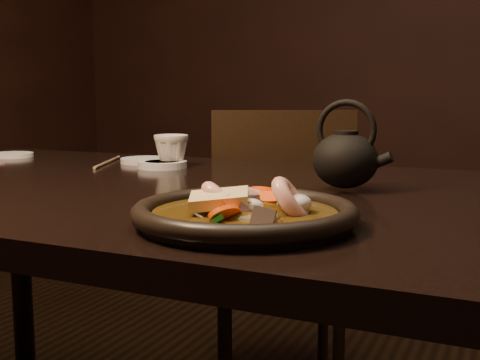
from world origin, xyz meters
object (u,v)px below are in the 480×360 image
at_px(plate, 245,214).
at_px(teapot, 346,157).
at_px(tea_cup, 171,150).
at_px(chair, 280,243).
at_px(table, 153,222).

distance_m(plate, teapot, 0.34).
bearing_deg(plate, tea_cup, 129.44).
distance_m(chair, teapot, 0.80).
bearing_deg(teapot, chair, 119.50).
distance_m(table, chair, 0.72).
xyz_separation_m(chair, teapot, (0.36, -0.63, 0.33)).
xyz_separation_m(table, plate, (0.32, -0.27, 0.09)).
xyz_separation_m(chair, tea_cup, (-0.09, -0.46, 0.31)).
bearing_deg(plate, table, 139.32).
height_order(table, chair, chair).
bearing_deg(chair, tea_cup, 54.09).
xyz_separation_m(tea_cup, teapot, (0.45, -0.17, 0.02)).
height_order(chair, teapot, teapot).
bearing_deg(teapot, plate, -96.93).
xyz_separation_m(table, chair, (-0.01, 0.69, -0.20)).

